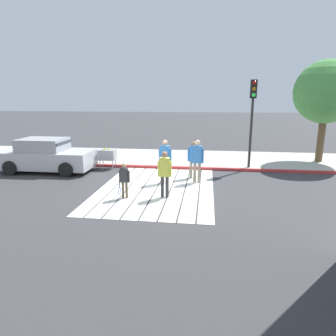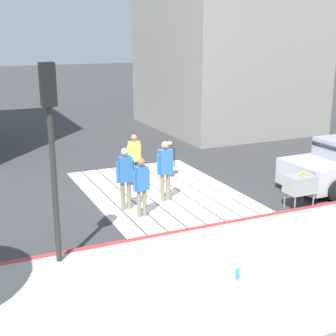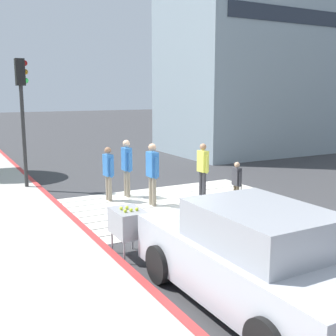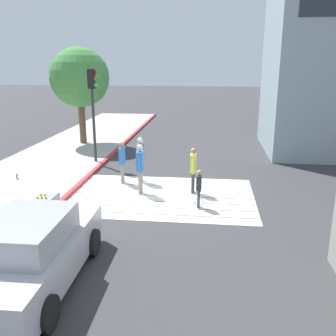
% 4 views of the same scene
% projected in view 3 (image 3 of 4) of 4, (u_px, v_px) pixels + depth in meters
% --- Properties ---
extents(ground_plane, '(120.00, 120.00, 0.00)m').
position_uv_depth(ground_plane, '(180.00, 204.00, 12.35)').
color(ground_plane, '#38383A').
extents(crosswalk_stripes, '(6.40, 4.35, 0.01)m').
position_uv_depth(crosswalk_stripes, '(180.00, 204.00, 12.34)').
color(crosswalk_stripes, silver).
rests_on(crosswalk_stripes, ground).
extents(curb_painted, '(0.16, 40.00, 0.13)m').
position_uv_depth(curb_painted, '(70.00, 217.00, 10.81)').
color(curb_painted, '#BC3333').
rests_on(curb_painted, ground).
extents(building_far_north, '(8.00, 6.04, 12.13)m').
position_uv_depth(building_far_north, '(246.00, 36.00, 22.11)').
color(building_far_north, '#8C9EA8').
rests_on(building_far_north, ground).
extents(car_parked_near_curb, '(2.03, 4.32, 1.57)m').
position_uv_depth(car_parked_near_curb, '(254.00, 259.00, 6.39)').
color(car_parked_near_curb, silver).
rests_on(car_parked_near_curb, ground).
extents(traffic_light_corner, '(0.39, 0.28, 4.24)m').
position_uv_depth(traffic_light_corner, '(22.00, 97.00, 13.54)').
color(traffic_light_corner, '#2D2D2D').
rests_on(traffic_light_corner, ground).
extents(tennis_ball_cart, '(0.56, 0.80, 1.02)m').
position_uv_depth(tennis_ball_cart, '(128.00, 222.00, 8.30)').
color(tennis_ball_cart, '#99999E').
rests_on(tennis_ball_cart, ground).
extents(pedestrian_adult_lead, '(0.24, 0.52, 1.79)m').
position_uv_depth(pedestrian_adult_lead, '(152.00, 170.00, 11.97)').
color(pedestrian_adult_lead, gray).
rests_on(pedestrian_adult_lead, ground).
extents(pedestrian_adult_trailing, '(0.23, 0.49, 1.65)m').
position_uv_depth(pedestrian_adult_trailing, '(203.00, 166.00, 13.07)').
color(pedestrian_adult_trailing, '#333338').
rests_on(pedestrian_adult_trailing, ground).
extents(pedestrian_adult_side, '(0.24, 0.48, 1.62)m').
position_uv_depth(pedestrian_adult_side, '(108.00, 170.00, 12.51)').
color(pedestrian_adult_side, gray).
rests_on(pedestrian_adult_side, ground).
extents(pedestrian_teen_behind, '(0.24, 0.52, 1.77)m').
position_uv_depth(pedestrian_teen_behind, '(127.00, 164.00, 12.99)').
color(pedestrian_teen_behind, gray).
rests_on(pedestrian_teen_behind, ground).
extents(pedestrian_child_with_racket, '(0.28, 0.39, 1.26)m').
position_uv_depth(pedestrian_child_with_racket, '(237.00, 181.00, 12.03)').
color(pedestrian_child_with_racket, brown).
rests_on(pedestrian_child_with_racket, ground).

